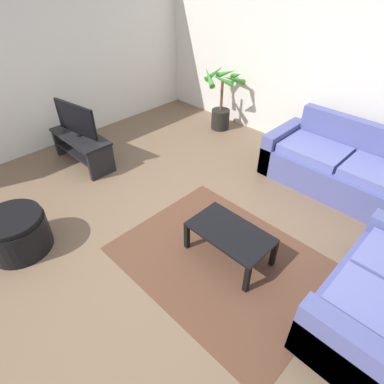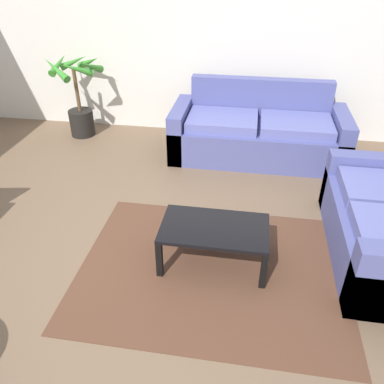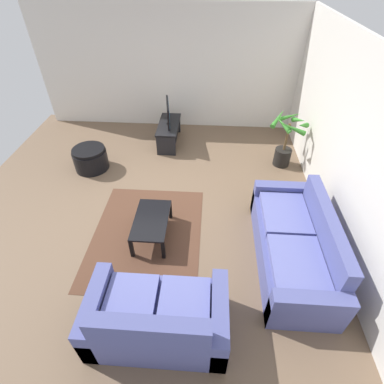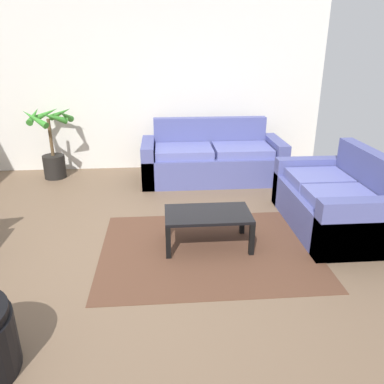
# 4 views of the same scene
# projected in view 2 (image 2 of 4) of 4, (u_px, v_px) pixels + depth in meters

# --- Properties ---
(ground_plane) EXTENTS (6.60, 6.60, 0.00)m
(ground_plane) POSITION_uv_depth(u_px,v_px,m) (117.00, 267.00, 3.29)
(ground_plane) COLOR brown
(wall_back) EXTENTS (6.00, 0.06, 2.70)m
(wall_back) POSITION_uv_depth(u_px,v_px,m) (180.00, 32.00, 5.06)
(wall_back) COLOR silver
(wall_back) RESTS_ON ground
(couch_main) EXTENTS (2.13, 0.90, 0.90)m
(couch_main) POSITION_uv_depth(u_px,v_px,m) (258.00, 134.00, 4.88)
(couch_main) COLOR #4C518C
(couch_main) RESTS_ON ground
(coffee_table) EXTENTS (0.88, 0.51, 0.37)m
(coffee_table) POSITION_uv_depth(u_px,v_px,m) (214.00, 232.00, 3.18)
(coffee_table) COLOR black
(coffee_table) RESTS_ON ground
(area_rug) EXTENTS (2.20, 1.70, 0.01)m
(area_rug) POSITION_uv_depth(u_px,v_px,m) (212.00, 269.00, 3.26)
(area_rug) COLOR #513323
(area_rug) RESTS_ON ground
(potted_palm) EXTENTS (0.74, 0.77, 1.12)m
(potted_palm) POSITION_uv_depth(u_px,v_px,m) (79.00, 101.00, 5.32)
(potted_palm) COLOR black
(potted_palm) RESTS_ON ground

